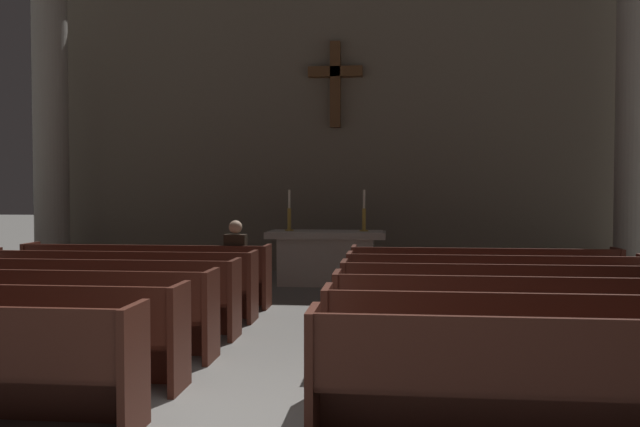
% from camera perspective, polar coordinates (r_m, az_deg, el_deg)
% --- Properties ---
extents(pew_left_row_3, '(3.81, 0.50, 0.95)m').
position_cam_1_polar(pew_left_row_3, '(7.74, -22.98, -7.78)').
color(pew_left_row_3, '#4C2319').
rests_on(pew_left_row_3, ground).
extents(pew_left_row_4, '(3.81, 0.50, 0.95)m').
position_cam_1_polar(pew_left_row_4, '(8.65, -19.62, -6.71)').
color(pew_left_row_4, '#4C2319').
rests_on(pew_left_row_4, ground).
extents(pew_left_row_5, '(3.81, 0.50, 0.95)m').
position_cam_1_polar(pew_left_row_5, '(9.58, -16.91, -5.83)').
color(pew_left_row_5, '#4C2319').
rests_on(pew_left_row_5, ground).
extents(pew_left_row_6, '(3.81, 0.50, 0.95)m').
position_cam_1_polar(pew_left_row_6, '(10.54, -14.69, -5.10)').
color(pew_left_row_6, '#4C2319').
rests_on(pew_left_row_6, ground).
extents(pew_right_row_1, '(3.81, 0.50, 0.95)m').
position_cam_1_polar(pew_right_row_1, '(4.95, 22.09, -13.34)').
color(pew_right_row_1, '#4C2319').
rests_on(pew_right_row_1, ground).
extents(pew_right_row_2, '(3.81, 0.50, 0.95)m').
position_cam_1_polar(pew_right_row_2, '(5.92, 19.28, -10.75)').
color(pew_right_row_2, '#4C2319').
rests_on(pew_right_row_2, ground).
extents(pew_right_row_3, '(3.81, 0.50, 0.95)m').
position_cam_1_polar(pew_right_row_3, '(6.91, 17.30, -8.88)').
color(pew_right_row_3, '#4C2319').
rests_on(pew_right_row_3, ground).
extents(pew_right_row_4, '(3.81, 0.50, 0.95)m').
position_cam_1_polar(pew_right_row_4, '(7.92, 15.83, -7.48)').
color(pew_right_row_4, '#4C2319').
rests_on(pew_right_row_4, ground).
extents(pew_right_row_5, '(3.81, 0.50, 0.95)m').
position_cam_1_polar(pew_right_row_5, '(8.93, 14.70, -6.39)').
color(pew_right_row_5, '#4C2319').
rests_on(pew_right_row_5, ground).
extents(pew_right_row_6, '(3.81, 0.50, 0.95)m').
position_cam_1_polar(pew_right_row_6, '(9.95, 13.81, -5.52)').
color(pew_right_row_6, '#4C2319').
rests_on(pew_right_row_6, ground).
extents(column_left_third, '(1.03, 1.03, 6.02)m').
position_cam_1_polar(column_left_third, '(14.62, -22.08, 6.41)').
color(column_left_third, '#9E998E').
rests_on(column_left_third, ground).
extents(column_right_third, '(1.03, 1.03, 6.02)m').
position_cam_1_polar(column_right_third, '(13.66, 25.40, 6.68)').
color(column_right_third, '#9E998E').
rests_on(column_right_third, ground).
extents(altar, '(2.20, 0.90, 1.01)m').
position_cam_1_polar(altar, '(12.42, 0.55, -3.70)').
color(altar, '#BCB7AD').
rests_on(altar, ground).
extents(candlestick_left, '(0.16, 0.16, 0.77)m').
position_cam_1_polar(candlestick_left, '(12.45, -2.66, -0.33)').
color(candlestick_left, '#B79338').
rests_on(candlestick_left, altar).
extents(candlestick_right, '(0.16, 0.16, 0.77)m').
position_cam_1_polar(candlestick_right, '(12.32, 3.79, -0.36)').
color(candlestick_right, '#B79338').
rests_on(candlestick_right, altar).
extents(apse_with_cross, '(12.45, 0.47, 7.32)m').
position_cam_1_polar(apse_with_cross, '(14.67, 1.40, 9.44)').
color(apse_with_cross, '#706656').
rests_on(apse_with_cross, ground).
extents(lone_worshipper, '(0.32, 0.43, 1.32)m').
position_cam_1_polar(lone_worshipper, '(10.14, -7.14, -4.11)').
color(lone_worshipper, '#26262B').
rests_on(lone_worshipper, ground).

